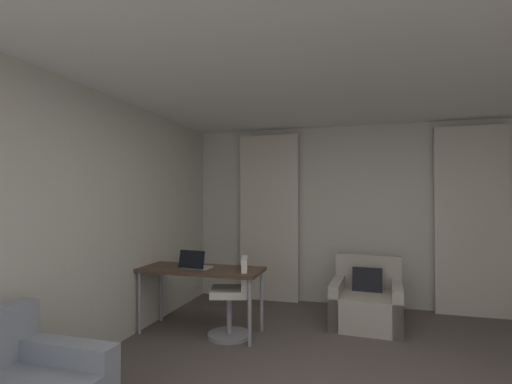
{
  "coord_description": "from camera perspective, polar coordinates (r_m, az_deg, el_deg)",
  "views": [
    {
      "loc": [
        0.02,
        -2.63,
        1.55
      ],
      "look_at": [
        -1.09,
        1.21,
        1.61
      ],
      "focal_mm": 26.36,
      "sensor_mm": 36.0,
      "label": 1
    }
  ],
  "objects": [
    {
      "name": "wall_left",
      "position": [
        3.67,
        -28.03,
        -4.67
      ],
      "size": [
        0.06,
        6.12,
        2.6
      ],
      "color": "beige",
      "rests_on": "ground"
    },
    {
      "name": "wall_window",
      "position": [
        5.66,
        15.94,
        -3.37
      ],
      "size": [
        5.12,
        0.06,
        2.6
      ],
      "color": "beige",
      "rests_on": "ground"
    },
    {
      "name": "curtain_right_panel",
      "position": [
        5.7,
        29.92,
        -3.77
      ],
      "size": [
        0.9,
        0.06,
        2.5
      ],
      "color": "beige",
      "rests_on": "ground"
    },
    {
      "name": "armchair",
      "position": [
        5.0,
        16.49,
        -15.77
      ],
      "size": [
        0.87,
        0.92,
        0.8
      ],
      "color": "#B2A899",
      "rests_on": "ground"
    },
    {
      "name": "curtain_left_panel",
      "position": [
        5.71,
        1.96,
        -3.89
      ],
      "size": [
        0.9,
        0.06,
        2.5
      ],
      "color": "beige",
      "rests_on": "ground"
    },
    {
      "name": "desk",
      "position": [
        4.48,
        -8.31,
        -12.15
      ],
      "size": [
        1.42,
        0.58,
        0.74
      ],
      "color": "#4C3828",
      "rests_on": "ground"
    },
    {
      "name": "desk_chair",
      "position": [
        4.36,
        -3.52,
        -16.25
      ],
      "size": [
        0.5,
        0.5,
        0.88
      ],
      "color": "gray",
      "rests_on": "ground"
    },
    {
      "name": "ceiling",
      "position": [
        2.84,
        15.65,
        21.52
      ],
      "size": [
        5.12,
        6.12,
        0.06
      ],
      "primitive_type": "cube",
      "color": "white",
      "rests_on": "wall_left"
    },
    {
      "name": "laptop",
      "position": [
        4.42,
        -9.24,
        -10.83
      ],
      "size": [
        0.35,
        0.28,
        0.22
      ],
      "color": "#ADADB2",
      "rests_on": "desk"
    }
  ]
}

